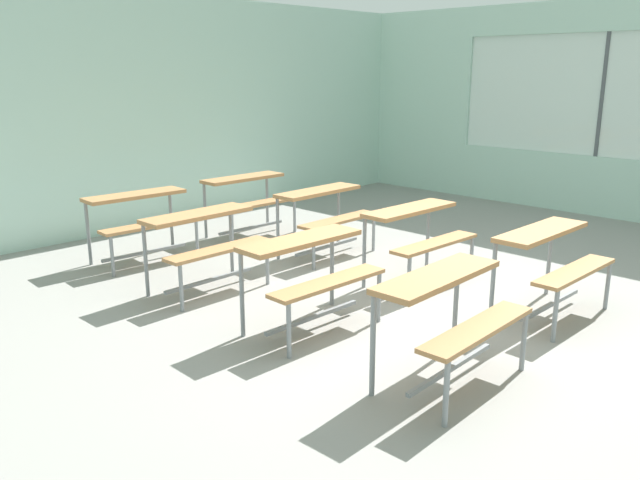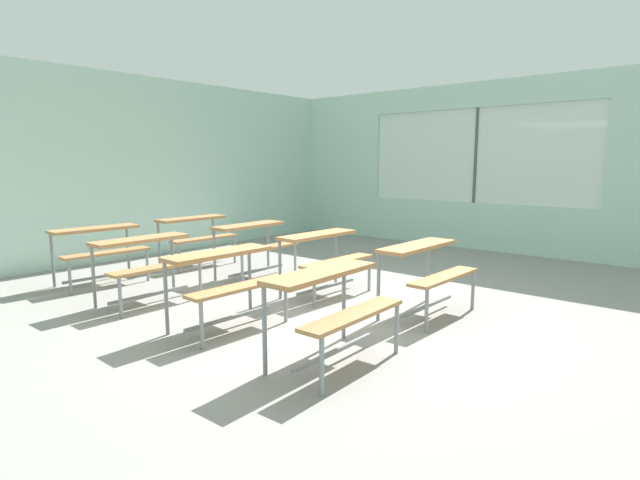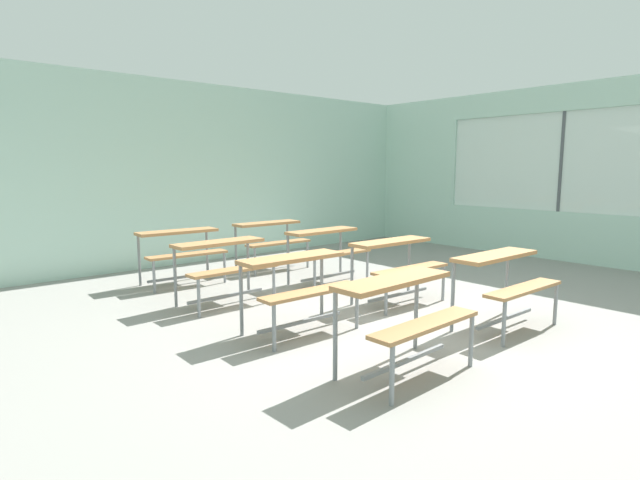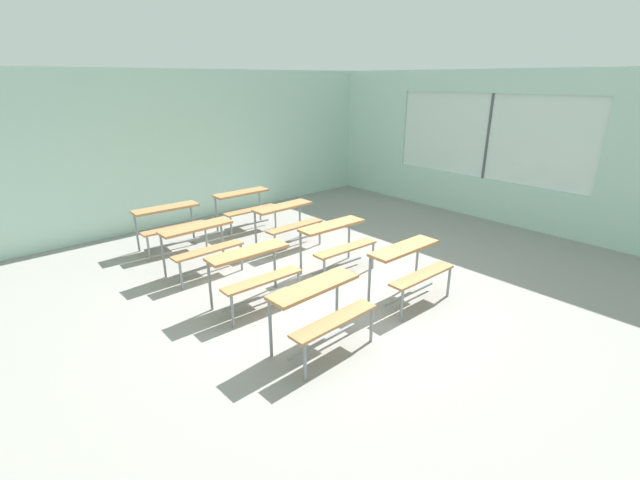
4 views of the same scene
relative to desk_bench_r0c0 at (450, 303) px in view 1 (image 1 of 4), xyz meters
name	(u,v)px [view 1 (image 1 of 4)]	position (x,y,z in m)	size (l,w,h in m)	color
ground	(413,316)	(0.84, 0.90, -0.59)	(10.00, 9.00, 0.05)	gray
wall_back	(133,114)	(0.84, 5.40, 0.94)	(10.00, 0.12, 3.00)	silver
desk_bench_r0c0	(450,303)	(0.00, 0.00, 0.00)	(1.11, 0.62, 0.74)	#A87547
desk_bench_r0c1	(552,252)	(1.63, 0.06, 0.00)	(1.11, 0.61, 0.74)	#A87547
desk_bench_r1c0	(310,262)	(0.00, 1.31, 0.00)	(1.11, 0.62, 0.74)	#A87547
desk_bench_r1c1	(418,227)	(1.56, 1.39, 0.00)	(1.12, 0.63, 0.74)	#A87547
desk_bench_r2c0	(205,233)	(-0.03, 2.69, 0.00)	(1.11, 0.60, 0.74)	#A87547
desk_bench_r2c1	(325,206)	(1.63, 2.71, 0.00)	(1.11, 0.61, 0.74)	#A87547
desk_bench_r3c0	(141,211)	(0.06, 3.98, 0.00)	(1.13, 0.65, 0.74)	#A87547
desk_bench_r3c1	(249,191)	(1.61, 4.03, 0.00)	(1.11, 0.61, 0.74)	#A87547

